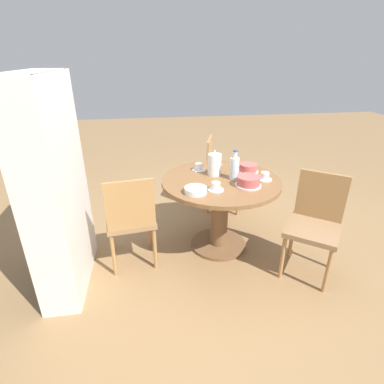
# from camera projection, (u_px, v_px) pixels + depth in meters

# --- Properties ---
(ground_plane) EXTENTS (14.00, 14.00, 0.00)m
(ground_plane) POSITION_uv_depth(u_px,v_px,m) (218.00, 245.00, 3.09)
(ground_plane) COLOR #937047
(dining_table) EXTENTS (1.11, 1.11, 0.73)m
(dining_table) POSITION_uv_depth(u_px,v_px,m) (220.00, 199.00, 2.87)
(dining_table) COLOR brown
(dining_table) RESTS_ON ground_plane
(chair_a) EXTENTS (0.47, 0.47, 0.89)m
(chair_a) POSITION_uv_depth(u_px,v_px,m) (131.00, 218.00, 2.62)
(chair_a) COLOR #A87A47
(chair_a) RESTS_ON ground_plane
(chair_b) EXTENTS (0.59, 0.59, 0.89)m
(chair_b) POSITION_uv_depth(u_px,v_px,m) (315.00, 222.00, 2.55)
(chair_b) COLOR #A87A47
(chair_b) RESTS_ON ground_plane
(chair_c) EXTENTS (0.53, 0.53, 0.89)m
(chair_c) POSITION_uv_depth(u_px,v_px,m) (220.00, 171.00, 3.67)
(chair_c) COLOR #A87A47
(chair_c) RESTS_ON ground_plane
(bookshelf) EXTENTS (0.87, 0.28, 1.69)m
(bookshelf) POSITION_uv_depth(u_px,v_px,m) (59.00, 189.00, 2.28)
(bookshelf) COLOR silver
(bookshelf) RESTS_ON ground_plane
(coffee_pot) EXTENTS (0.13, 0.13, 0.25)m
(coffee_pot) POSITION_uv_depth(u_px,v_px,m) (214.00, 164.00, 2.85)
(coffee_pot) COLOR white
(coffee_pot) RESTS_ON dining_table
(water_bottle) EXTENTS (0.08, 0.08, 0.28)m
(water_bottle) POSITION_uv_depth(u_px,v_px,m) (234.00, 168.00, 2.74)
(water_bottle) COLOR silver
(water_bottle) RESTS_ON dining_table
(cake_main) EXTENTS (0.23, 0.23, 0.09)m
(cake_main) POSITION_uv_depth(u_px,v_px,m) (248.00, 181.00, 2.63)
(cake_main) COLOR silver
(cake_main) RESTS_ON dining_table
(cake_second) EXTENTS (0.20, 0.20, 0.08)m
(cake_second) POSITION_uv_depth(u_px,v_px,m) (248.00, 168.00, 2.94)
(cake_second) COLOR silver
(cake_second) RESTS_ON dining_table
(cup_a) EXTENTS (0.14, 0.14, 0.07)m
(cup_a) POSITION_uv_depth(u_px,v_px,m) (216.00, 187.00, 2.55)
(cup_a) COLOR silver
(cup_a) RESTS_ON dining_table
(cup_b) EXTENTS (0.14, 0.14, 0.07)m
(cup_b) POSITION_uv_depth(u_px,v_px,m) (215.00, 162.00, 3.14)
(cup_b) COLOR silver
(cup_b) RESTS_ON dining_table
(cup_c) EXTENTS (0.14, 0.14, 0.07)m
(cup_c) POSITION_uv_depth(u_px,v_px,m) (265.00, 177.00, 2.76)
(cup_c) COLOR silver
(cup_c) RESTS_ON dining_table
(cup_d) EXTENTS (0.14, 0.14, 0.07)m
(cup_d) POSITION_uv_depth(u_px,v_px,m) (199.00, 167.00, 2.99)
(cup_d) COLOR silver
(cup_d) RESTS_ON dining_table
(plate_stack) EXTENTS (0.19, 0.19, 0.05)m
(plate_stack) POSITION_uv_depth(u_px,v_px,m) (196.00, 190.00, 2.50)
(plate_stack) COLOR white
(plate_stack) RESTS_ON dining_table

